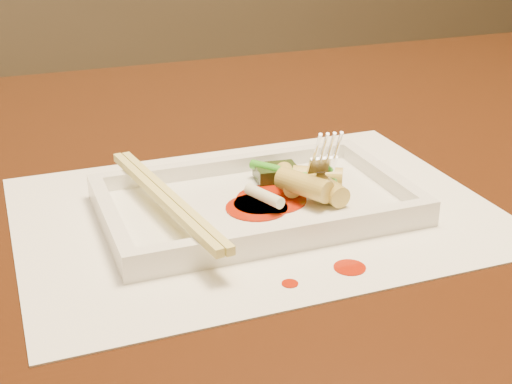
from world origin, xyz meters
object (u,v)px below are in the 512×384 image
object	(u,v)px
placemat	(256,212)
table	(276,252)
fork	(324,105)
chopstick_a	(161,198)
plate_base	(256,207)

from	to	relation	value
placemat	table	bearing A→B (deg)	58.62
table	fork	xyz separation A→B (m)	(0.01, -0.08, 0.18)
chopstick_a	fork	bearing A→B (deg)	6.75
plate_base	chopstick_a	size ratio (longest dim) A/B	1.23
chopstick_a	fork	distance (m)	0.16
chopstick_a	plate_base	bearing A→B (deg)	0.00
placemat	plate_base	bearing A→B (deg)	180.00
plate_base	fork	world-z (taller)	fork
table	placemat	bearing A→B (deg)	-121.38
placemat	plate_base	xyz separation A→B (m)	(-0.00, 0.00, 0.00)
plate_base	fork	distance (m)	0.11
table	fork	bearing A→B (deg)	-83.05
plate_base	chopstick_a	distance (m)	0.08
placemat	chopstick_a	distance (m)	0.09
table	chopstick_a	world-z (taller)	chopstick_a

